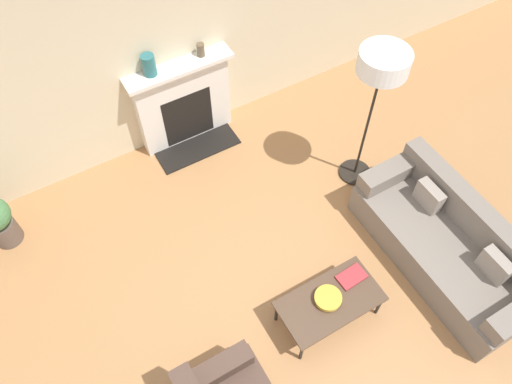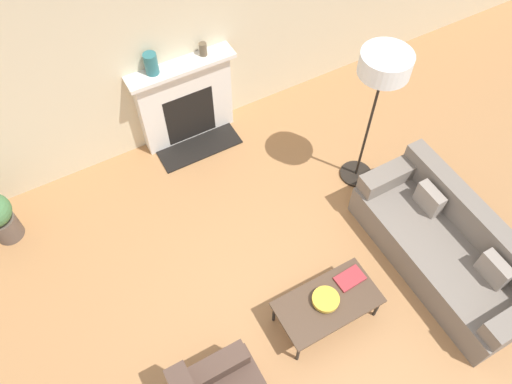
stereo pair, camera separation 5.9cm
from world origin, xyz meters
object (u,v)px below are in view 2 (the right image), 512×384
object	(u,v)px
fireplace	(186,103)
couch	(447,248)
bowl	(326,299)
mantel_vase_left	(151,64)
coffee_table	(328,303)
mantel_vase_center_left	(203,49)
book	(350,278)
floor_lamp	(382,75)

from	to	relation	value
fireplace	couch	size ratio (longest dim) A/B	0.61
fireplace	bowl	distance (m)	2.92
bowl	fireplace	bearing A→B (deg)	92.30
bowl	mantel_vase_left	bearing A→B (deg)	98.40
bowl	mantel_vase_left	size ratio (longest dim) A/B	1.06
coffee_table	mantel_vase_center_left	xyz separation A→B (m)	(0.16, 2.95, 0.88)
coffee_table	book	distance (m)	0.34
couch	mantel_vase_left	world-z (taller)	mantel_vase_left
mantel_vase_left	mantel_vase_center_left	world-z (taller)	mantel_vase_left
floor_lamp	mantel_vase_left	size ratio (longest dim) A/B	7.40
bowl	mantel_vase_center_left	xyz separation A→B (m)	(0.19, 2.93, 0.81)
mantel_vase_center_left	bowl	bearing A→B (deg)	-93.64
floor_lamp	mantel_vase_center_left	xyz separation A→B (m)	(-1.19, 1.61, -0.36)
book	mantel_vase_left	distance (m)	3.08
book	mantel_vase_center_left	size ratio (longest dim) A/B	1.88
mantel_vase_center_left	book	bearing A→B (deg)	-86.91
fireplace	floor_lamp	world-z (taller)	floor_lamp
bowl	mantel_vase_left	distance (m)	3.08
coffee_table	bowl	world-z (taller)	bowl
bowl	book	size ratio (longest dim) A/B	0.90
coffee_table	book	size ratio (longest dim) A/B	3.42
floor_lamp	mantel_vase_center_left	size ratio (longest dim) A/B	11.85
fireplace	couch	world-z (taller)	fireplace
coffee_table	bowl	distance (m)	0.08
book	mantel_vase_left	world-z (taller)	mantel_vase_left
coffee_table	couch	bearing A→B (deg)	-3.12
book	floor_lamp	distance (m)	2.01
couch	floor_lamp	bearing A→B (deg)	-176.20
fireplace	mantel_vase_center_left	world-z (taller)	mantel_vase_center_left
coffee_table	mantel_vase_left	xyz separation A→B (m)	(-0.45, 2.95, 0.93)
coffee_table	bowl	xyz separation A→B (m)	(-0.02, 0.02, 0.07)
couch	mantel_vase_left	bearing A→B (deg)	-147.82
book	floor_lamp	bearing A→B (deg)	47.23
couch	coffee_table	bearing A→B (deg)	-93.12
fireplace	bowl	size ratio (longest dim) A/B	4.86
fireplace	mantel_vase_left	world-z (taller)	mantel_vase_left
couch	bowl	distance (m)	1.48
fireplace	book	world-z (taller)	fireplace
coffee_table	floor_lamp	size ratio (longest dim) A/B	0.54
couch	mantel_vase_center_left	xyz separation A→B (m)	(-1.28, 3.02, 0.94)
coffee_table	fireplace	bearing A→B (deg)	92.70
bowl	mantel_vase_left	xyz separation A→B (m)	(-0.43, 2.93, 0.86)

